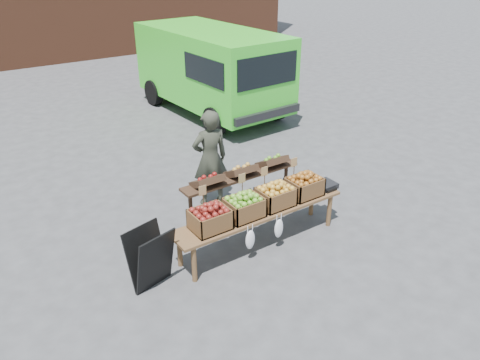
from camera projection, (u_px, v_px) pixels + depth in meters
ground at (188, 252)px, 6.73m from camera, size 80.00×80.00×0.00m
delivery_van at (211, 72)px, 11.86m from camera, size 2.36×4.77×2.09m
vendor at (210, 159)px, 7.63m from camera, size 0.66×0.49×1.65m
chalkboard_sign at (151, 258)px, 5.89m from camera, size 0.61×0.43×0.83m
back_table at (241, 191)px, 7.29m from camera, size 2.10×0.44×1.04m
display_bench at (259, 228)px, 6.78m from camera, size 2.70×0.56×0.57m
crate_golden_apples at (210, 220)px, 6.17m from camera, size 0.50×0.40×0.28m
crate_russet_pears at (244, 208)px, 6.45m from camera, size 0.50×0.40×0.28m
crate_red_apples at (275, 197)px, 6.73m from camera, size 0.50×0.40×0.28m
crate_green_apples at (304, 187)px, 7.00m from camera, size 0.50×0.40×0.28m
weighing_scale at (324, 185)px, 7.26m from camera, size 0.34×0.30×0.08m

